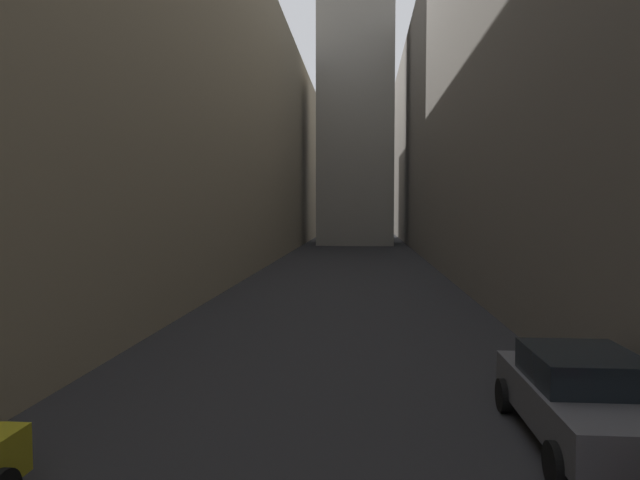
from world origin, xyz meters
name	(u,v)px	position (x,y,z in m)	size (l,w,h in m)	color
ground_plane	(349,269)	(0.00, 48.00, 0.00)	(264.00, 264.00, 0.00)	#232326
building_block_left	(173,122)	(-11.90, 50.00, 9.63)	(12.80, 108.00, 19.26)	gray
building_block_right	(556,91)	(13.09, 50.00, 11.29)	(15.19, 108.00, 22.58)	#60594F
parked_car_right_far	(583,398)	(4.40, 21.88, 0.77)	(1.97, 4.20, 1.51)	#4C4C51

